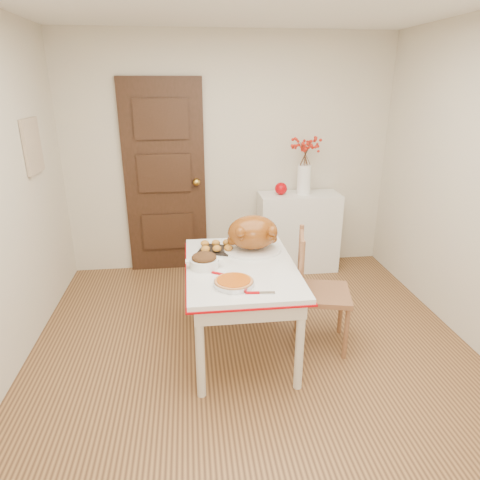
{
  "coord_description": "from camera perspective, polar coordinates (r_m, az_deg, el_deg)",
  "views": [
    {
      "loc": [
        -0.45,
        -2.55,
        2.0
      ],
      "look_at": [
        -0.09,
        0.36,
        0.9
      ],
      "focal_mm": 31.58,
      "sensor_mm": 36.0,
      "label": 1
    }
  ],
  "objects": [
    {
      "name": "wall_back",
      "position": [
        4.63,
        -1.4,
        11.22
      ],
      "size": [
        3.5,
        0.0,
        2.5
      ],
      "primitive_type": "cube",
      "color": "beige",
      "rests_on": "ground"
    },
    {
      "name": "chair_oak",
      "position": [
        3.37,
        11.11,
        -6.75
      ],
      "size": [
        0.51,
        0.51,
        0.95
      ],
      "primitive_type": null,
      "rotation": [
        0.0,
        0.0,
        1.33
      ],
      "color": "brown",
      "rests_on": "floor"
    },
    {
      "name": "berry_vase",
      "position": [
        4.57,
        8.74,
        10.11
      ],
      "size": [
        0.33,
        0.33,
        0.65
      ],
      "primitive_type": null,
      "color": "white",
      "rests_on": "sideboard"
    },
    {
      "name": "rolls_tray",
      "position": [
        3.41,
        -3.21,
        -0.9
      ],
      "size": [
        0.31,
        0.28,
        0.07
      ],
      "primitive_type": null,
      "rotation": [
        0.0,
        0.0,
        -0.35
      ],
      "color": "#B07A26",
      "rests_on": "kitchen_table"
    },
    {
      "name": "pie_server",
      "position": [
        2.74,
        2.75,
        -7.12
      ],
      "size": [
        0.19,
        0.07,
        0.01
      ],
      "primitive_type": null,
      "rotation": [
        0.0,
        0.0,
        -0.08
      ],
      "color": "silver",
      "rests_on": "kitchen_table"
    },
    {
      "name": "apple",
      "position": [
        4.56,
        5.56,
        6.93
      ],
      "size": [
        0.13,
        0.13,
        0.13
      ],
      "primitive_type": "sphere",
      "color": "#AA0208",
      "rests_on": "sideboard"
    },
    {
      "name": "carving_knife",
      "position": [
        2.97,
        -1.75,
        -4.78
      ],
      "size": [
        0.24,
        0.18,
        0.01
      ],
      "primitive_type": null,
      "rotation": [
        0.0,
        0.0,
        -0.55
      ],
      "color": "silver",
      "rests_on": "kitchen_table"
    },
    {
      "name": "drinking_glass",
      "position": [
        3.57,
        -0.37,
        0.47
      ],
      "size": [
        0.07,
        0.07,
        0.11
      ],
      "primitive_type": "cylinder",
      "rotation": [
        0.0,
        0.0,
        -0.14
      ],
      "color": "white",
      "rests_on": "kitchen_table"
    },
    {
      "name": "photo_board",
      "position": [
        3.99,
        -26.25,
        11.31
      ],
      "size": [
        0.03,
        0.35,
        0.45
      ],
      "primitive_type": "cube",
      "color": "#CEB68B",
      "rests_on": "ground"
    },
    {
      "name": "turkey_platter",
      "position": [
        3.34,
        1.74,
        0.77
      ],
      "size": [
        0.49,
        0.4,
        0.29
      ],
      "primitive_type": null,
      "rotation": [
        0.0,
        0.0,
        0.06
      ],
      "color": "brown",
      "rests_on": "kitchen_table"
    },
    {
      "name": "sideboard",
      "position": [
        4.75,
        7.82,
        1.1
      ],
      "size": [
        0.87,
        0.39,
        0.87
      ],
      "primitive_type": "cube",
      "color": "white",
      "rests_on": "floor"
    },
    {
      "name": "floor",
      "position": [
        3.27,
        2.43,
        -17.2
      ],
      "size": [
        3.5,
        4.0,
        0.0
      ],
      "primitive_type": "cube",
      "color": "#462C1A",
      "rests_on": "ground"
    },
    {
      "name": "door_back",
      "position": [
        4.63,
        -10.09,
        8.13
      ],
      "size": [
        0.85,
        0.06,
        2.06
      ],
      "primitive_type": "cube",
      "color": "#361E14",
      "rests_on": "ground"
    },
    {
      "name": "kitchen_table",
      "position": [
        3.31,
        0.11,
        -9.1
      ],
      "size": [
        0.83,
        1.21,
        0.72
      ],
      "primitive_type": null,
      "color": "silver",
      "rests_on": "floor"
    },
    {
      "name": "stuffing_dish",
      "position": [
        3.1,
        -4.86,
        -2.81
      ],
      "size": [
        0.31,
        0.26,
        0.11
      ],
      "primitive_type": null,
      "rotation": [
        0.0,
        0.0,
        0.18
      ],
      "color": "#54331B",
      "rests_on": "kitchen_table"
    },
    {
      "name": "shaker_pair",
      "position": [
        3.55,
        3.44,
        0.24
      ],
      "size": [
        0.11,
        0.06,
        0.1
      ],
      "primitive_type": null,
      "rotation": [
        0.0,
        0.0,
        0.26
      ],
      "color": "white",
      "rests_on": "kitchen_table"
    },
    {
      "name": "pumpkin_pie",
      "position": [
        2.83,
        -0.85,
        -5.65
      ],
      "size": [
        0.35,
        0.35,
        0.06
      ],
      "primitive_type": "cylinder",
      "rotation": [
        0.0,
        0.0,
        -0.36
      ],
      "color": "#AE470A",
      "rests_on": "kitchen_table"
    }
  ]
}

